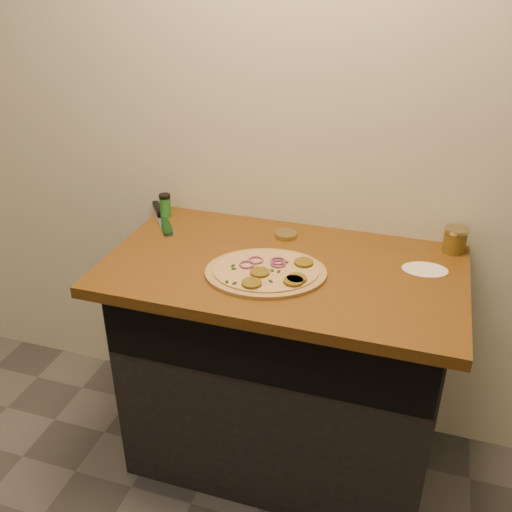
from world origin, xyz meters
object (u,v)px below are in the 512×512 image
(spice_shaker, at_px, (165,205))
(chefs_knife, at_px, (161,216))
(salsa_jar, at_px, (455,240))
(pizza, at_px, (267,272))

(spice_shaker, bearing_deg, chefs_knife, -134.65)
(salsa_jar, bearing_deg, chefs_knife, -177.58)
(spice_shaker, bearing_deg, salsa_jar, 1.67)
(salsa_jar, height_order, spice_shaker, spice_shaker)
(chefs_knife, height_order, salsa_jar, salsa_jar)
(pizza, height_order, salsa_jar, salsa_jar)
(pizza, height_order, chefs_knife, pizza)
(chefs_knife, distance_m, salsa_jar, 1.11)
(salsa_jar, xyz_separation_m, spice_shaker, (-1.09, -0.03, 0.00))
(salsa_jar, distance_m, spice_shaker, 1.09)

